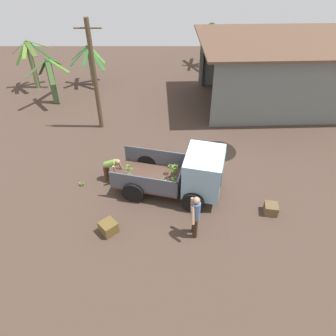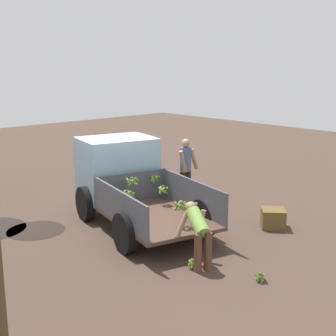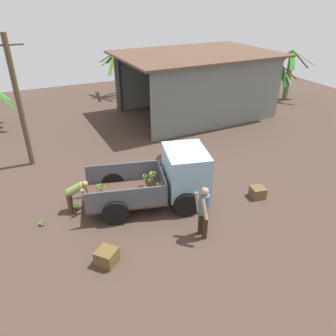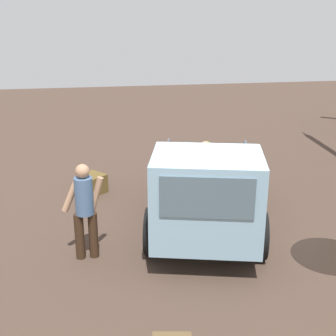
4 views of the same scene
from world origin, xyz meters
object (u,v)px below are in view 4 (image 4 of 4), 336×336
at_px(person_worker_loading, 207,155).
at_px(wooden_crate_0, 92,184).
at_px(cargo_truck, 206,197).
at_px(person_foreground_visitor, 85,207).
at_px(banana_bunch_on_ground_1, 184,163).
at_px(banana_bunch_on_ground_0, 212,177).

height_order(person_worker_loading, wooden_crate_0, person_worker_loading).
bearing_deg(person_worker_loading, cargo_truck, 8.35).
relative_size(person_foreground_visitor, person_worker_loading, 1.49).
bearing_deg(banana_bunch_on_ground_1, cargo_truck, -6.01).
distance_m(person_foreground_visitor, person_worker_loading, 4.41).
distance_m(person_foreground_visitor, banana_bunch_on_ground_1, 5.27).
bearing_deg(cargo_truck, banana_bunch_on_ground_0, 177.53).
bearing_deg(person_worker_loading, banana_bunch_on_ground_1, -142.84).
height_order(person_worker_loading, banana_bunch_on_ground_0, person_worker_loading).
bearing_deg(cargo_truck, person_foreground_visitor, -77.55).
distance_m(cargo_truck, person_worker_loading, 3.41).
distance_m(person_worker_loading, banana_bunch_on_ground_1, 1.41).
bearing_deg(banana_bunch_on_ground_0, person_worker_loading, -74.00).
xyz_separation_m(banana_bunch_on_ground_0, wooden_crate_0, (0.30, -3.00, 0.12)).
bearing_deg(banana_bunch_on_ground_0, wooden_crate_0, -84.27).
distance_m(cargo_truck, banana_bunch_on_ground_0, 3.60).
bearing_deg(wooden_crate_0, banana_bunch_on_ground_0, 95.73).
relative_size(person_foreground_visitor, banana_bunch_on_ground_1, 7.99).
xyz_separation_m(person_foreground_visitor, banana_bunch_on_ground_0, (-3.31, 3.09, -0.87)).
bearing_deg(cargo_truck, banana_bunch_on_ground_1, -172.58).
xyz_separation_m(person_worker_loading, banana_bunch_on_ground_1, (-1.23, -0.33, -0.61)).
bearing_deg(wooden_crate_0, person_worker_loading, 95.18).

